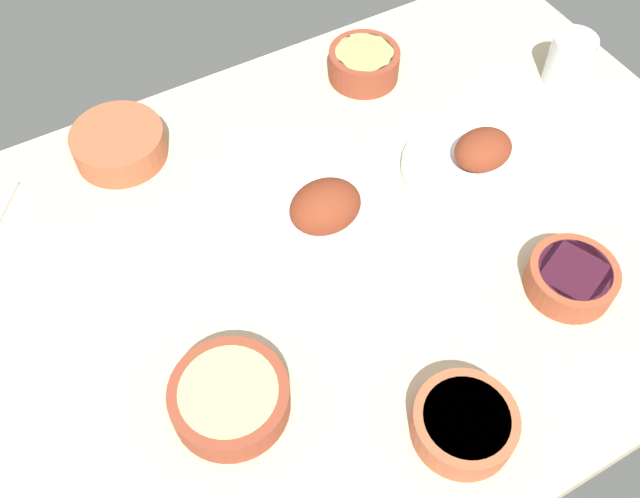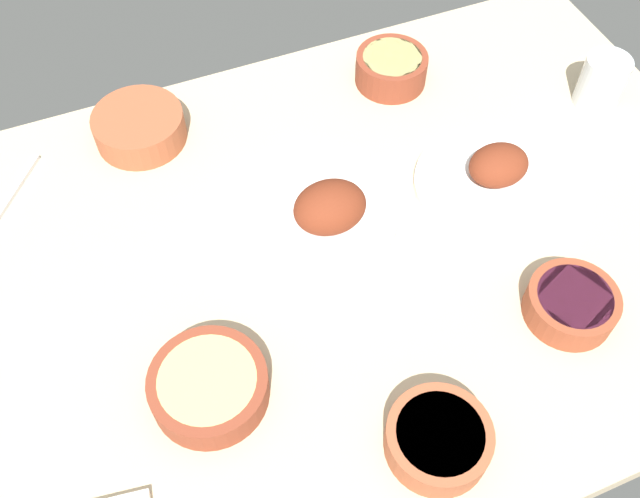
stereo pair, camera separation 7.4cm
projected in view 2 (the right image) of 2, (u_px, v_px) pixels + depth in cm
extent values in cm
cube|color=#C6B28E|center=(320.00, 264.00, 108.52)|extent=(140.00, 90.00, 4.00)
cylinder|color=white|center=(310.00, 212.00, 110.79)|extent=(27.61, 27.61, 1.60)
ellipsoid|color=maroon|center=(330.00, 207.00, 105.99)|extent=(11.21, 9.05, 7.36)
cylinder|color=white|center=(489.00, 185.00, 113.94)|extent=(24.15, 24.15, 1.60)
ellipsoid|color=maroon|center=(499.00, 165.00, 111.69)|extent=(9.73, 7.90, 5.92)
cylinder|color=brown|center=(209.00, 387.00, 92.21)|extent=(15.56, 15.56, 4.75)
cylinder|color=#D6BC70|center=(207.00, 381.00, 90.67)|extent=(12.76, 12.76, 1.00)
cylinder|color=#A35133|center=(438.00, 440.00, 88.19)|extent=(13.28, 13.28, 4.67)
cylinder|color=#9E3314|center=(440.00, 434.00, 86.68)|extent=(10.89, 10.89, 1.00)
cylinder|color=brown|center=(391.00, 69.00, 126.97)|extent=(12.72, 12.72, 5.55)
cylinder|color=#DBCC7A|center=(392.00, 59.00, 125.11)|extent=(10.43, 10.43, 1.00)
cylinder|color=#A35133|center=(139.00, 127.00, 118.88)|extent=(15.16, 15.16, 5.17)
cylinder|color=brown|center=(137.00, 118.00, 117.18)|extent=(12.43, 12.43, 1.00)
cylinder|color=brown|center=(571.00, 304.00, 99.43)|extent=(12.74, 12.74, 4.58)
cylinder|color=#4C192D|center=(575.00, 298.00, 97.97)|extent=(10.45, 10.45, 1.00)
cylinder|color=silver|center=(602.00, 81.00, 122.53)|extent=(7.75, 7.75, 9.06)
cube|color=silver|center=(10.00, 198.00, 112.95)|extent=(11.63, 15.20, 0.80)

